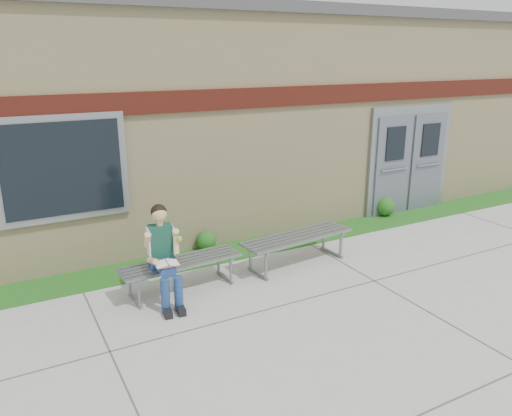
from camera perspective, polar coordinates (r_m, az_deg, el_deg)
ground at (r=7.00m, az=9.81°, el=-11.46°), size 80.00×80.00×0.00m
grass_strip at (r=8.97m, az=-0.40°, el=-4.48°), size 16.00×0.80×0.02m
school_building at (r=11.51m, az=-8.50°, el=10.94°), size 16.20×6.22×4.20m
bench_left at (r=7.38m, az=-8.55°, el=-6.75°), size 1.82×0.62×0.46m
bench_right at (r=8.19m, az=4.72°, el=-3.90°), size 1.99×0.74×0.50m
girl at (r=6.96m, az=-10.51°, el=-5.11°), size 0.49×0.85×1.38m
shrub_mid at (r=8.81m, az=-5.70°, el=-3.73°), size 0.34×0.34×0.34m
shrub_east at (r=10.95m, az=14.55°, el=0.18°), size 0.40×0.40×0.40m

